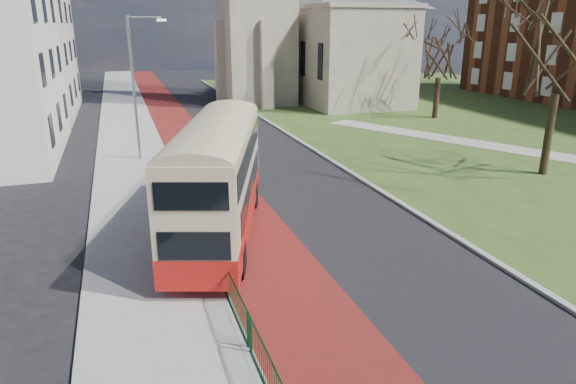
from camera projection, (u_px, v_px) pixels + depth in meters
name	position (u px, v px, depth m)	size (l,w,h in m)	color
ground	(329.00, 294.00, 15.29)	(160.00, 160.00, 0.00)	black
road_carriageway	(233.00, 146.00, 33.78)	(9.00, 120.00, 0.01)	black
bus_lane	(192.00, 149.00, 32.98)	(3.40, 120.00, 0.01)	#591414
pavement_west	(130.00, 153.00, 31.83)	(4.00, 120.00, 0.12)	gray
kerb_west	(163.00, 150.00, 32.42)	(0.25, 120.00, 0.13)	#999993
kerb_east	(290.00, 135.00, 36.94)	(0.25, 80.00, 0.13)	#999993
grass_green	(515.00, 120.00, 42.87)	(40.00, 80.00, 0.04)	#354D1B
pedestrian_railing	(207.00, 239.00, 17.85)	(0.07, 24.00, 1.12)	#0C3719
street_block_far	(7.00, 48.00, 43.62)	(10.30, 16.30, 11.50)	#B4A998
streetlamp	(136.00, 81.00, 28.81)	(2.13, 0.18, 8.00)	gray
bus	(218.00, 174.00, 18.71)	(5.46, 10.44, 4.27)	#B51410
winter_tree_near	(566.00, 27.00, 25.08)	(9.73, 9.73, 10.83)	#302618
winter_tree_far	(441.00, 45.00, 42.01)	(6.43, 6.43, 8.63)	#2F2017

